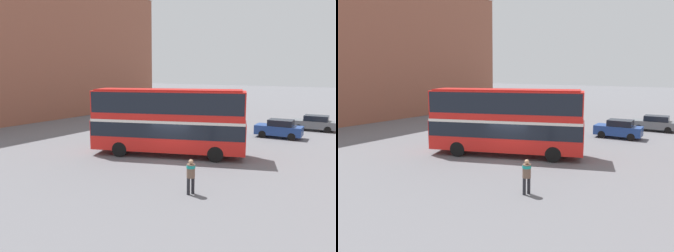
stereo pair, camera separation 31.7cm
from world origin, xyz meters
TOP-DOWN VIEW (x-y plane):
  - ground_plane at (0.00, 0.00)m, footprint 240.00×240.00m
  - building_row_left at (-27.64, 9.47)m, footprint 10.76×37.82m
  - double_decker_bus at (-0.92, 0.83)m, footprint 11.11×6.30m
  - pedestrian_foreground at (4.24, -4.95)m, footprint 0.58×0.58m
  - parked_car_kerb_near at (-10.47, 15.99)m, footprint 4.51×2.22m
  - parked_car_kerb_far at (6.09, 17.56)m, footprint 4.47×2.04m
  - parked_car_side_street at (4.05, 11.79)m, footprint 4.22×2.08m

SIDE VIEW (x-z plane):
  - ground_plane at x=0.00m, z-range 0.00..0.00m
  - parked_car_kerb_near at x=-10.47m, z-range 0.01..1.52m
  - parked_car_kerb_far at x=6.09m, z-range 0.01..1.58m
  - parked_car_side_street at x=4.05m, z-range 0.00..1.69m
  - pedestrian_foreground at x=4.24m, z-range 0.20..1.98m
  - double_decker_bus at x=-0.92m, z-range 0.35..5.13m
  - building_row_left at x=-27.64m, z-range 0.01..18.26m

